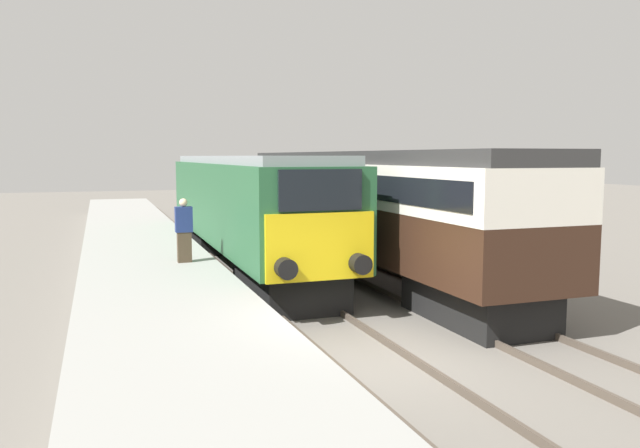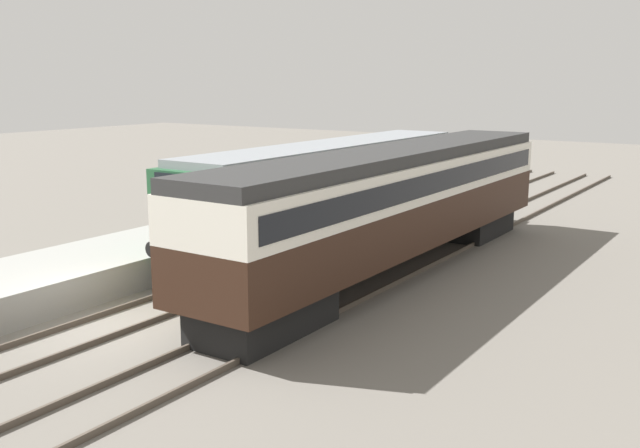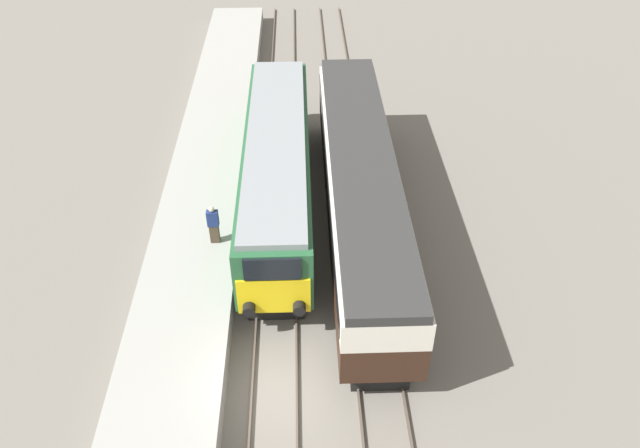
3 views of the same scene
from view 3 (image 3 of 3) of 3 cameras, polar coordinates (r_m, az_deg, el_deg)
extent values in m
plane|color=slate|center=(20.75, -4.19, -15.27)|extent=(120.00, 120.00, 0.00)
cube|color=gray|center=(26.34, -11.04, -0.46)|extent=(3.50, 50.00, 0.90)
cube|color=#4C4238|center=(24.04, -5.65, -5.54)|extent=(0.07, 60.00, 0.14)
cube|color=#4C4238|center=(23.98, -2.21, -5.48)|extent=(0.07, 60.00, 0.14)
cube|color=#4C4238|center=(24.04, 2.50, -5.36)|extent=(0.07, 60.00, 0.14)
cube|color=#4C4238|center=(24.18, 5.90, -5.25)|extent=(0.07, 60.00, 0.14)
cube|color=black|center=(23.87, -3.97, -4.40)|extent=(2.03, 4.00, 1.00)
cube|color=black|center=(31.69, -3.63, 7.64)|extent=(2.03, 4.00, 1.00)
cube|color=#235633|center=(26.65, -3.93, 5.49)|extent=(2.70, 14.73, 2.47)
cube|color=yellow|center=(21.18, -4.24, -6.61)|extent=(2.48, 0.10, 1.48)
cube|color=black|center=(20.32, -4.40, -4.15)|extent=(1.89, 0.10, 0.89)
cube|color=gray|center=(25.94, -4.06, 8.01)|extent=(2.38, 14.14, 0.24)
cylinder|color=black|center=(21.37, -6.50, -7.78)|extent=(0.44, 0.35, 0.44)
cylinder|color=black|center=(21.28, -1.90, -7.71)|extent=(0.44, 0.35, 0.44)
cube|color=black|center=(21.62, 5.05, -10.37)|extent=(1.89, 3.60, 0.95)
cube|color=black|center=(31.68, 2.58, 7.62)|extent=(1.89, 3.60, 0.95)
cube|color=#331E14|center=(25.62, 3.68, 2.42)|extent=(2.70, 17.42, 1.42)
cube|color=silver|center=(24.90, 3.80, 4.77)|extent=(2.71, 17.42, 1.11)
cube|color=black|center=(24.90, 3.80, 4.77)|extent=(2.75, 16.72, 0.61)
cube|color=#2D2D2D|center=(24.50, 3.87, 6.21)|extent=(2.48, 17.42, 0.36)
cube|color=#473828|center=(24.64, -9.61, -0.84)|extent=(0.36, 0.24, 0.80)
cube|color=navy|center=(24.19, -9.79, 0.51)|extent=(0.44, 0.26, 0.67)
sphere|color=beige|center=(23.92, -9.90, 1.35)|extent=(0.22, 0.22, 0.22)
camera|label=1|loc=(14.32, -29.85, -38.16)|focal=35.00mm
camera|label=2|loc=(16.49, 55.98, -26.10)|focal=40.00mm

